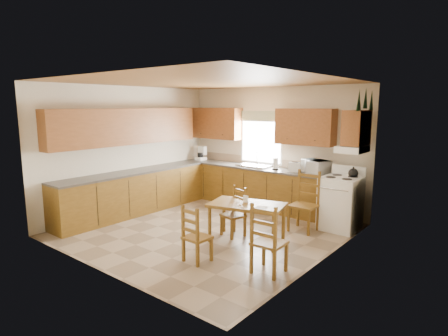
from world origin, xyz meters
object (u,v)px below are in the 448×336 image
Objects in this scene: microwave at (316,167)px; chair_near_right at (269,238)px; dining_table at (247,223)px; chair_near_left at (197,233)px; chair_far_right at (233,212)px; chair_far_left at (304,202)px; stove at (340,204)px.

chair_near_right is at bearing -54.51° from microwave.
chair_near_left reaches higher than dining_table.
chair_near_right is (0.62, -2.73, -0.57)m from microwave.
microwave is 0.49× the size of chair_near_right.
chair_near_left is 1.24m from chair_far_right.
chair_near_right is 1.15× the size of chair_far_right.
chair_far_left is at bearing -102.00° from chair_near_left.
chair_far_left is 1.33m from chair_far_right.
microwave is 2.09m from dining_table.
chair_near_left is at bearing -109.21° from dining_table.
microwave is 2.07m from chair_far_right.
chair_near_right is (1.03, 0.34, 0.07)m from chair_near_left.
chair_far_left reaches higher than stove.
stove is at bearing -93.60° from chair_near_right.
microwave reaches higher than chair_far_left.
chair_near_right is (0.94, -0.79, 0.17)m from dining_table.
microwave is at bearing 101.07° from chair_far_left.
chair_far_right is (-1.29, 0.87, -0.06)m from chair_near_right.
microwave is 0.45× the size of chair_far_left.
stove reaches higher than chair_near_left.
chair_far_left is at bearing 50.90° from dining_table.
stove is 1.90m from dining_table.
chair_far_left is (0.58, 2.23, 0.12)m from chair_near_left.
microwave is at bearing 155.20° from stove.
stove is 0.72m from chair_far_left.
stove is at bearing -2.49° from microwave.
chair_far_right is at bearing -130.44° from stove.
dining_table is (-0.32, -1.93, -0.74)m from microwave.
chair_near_left is 1.09m from chair_near_right.
microwave is 2.85m from chair_near_right.
chair_near_left is 0.98× the size of chair_far_right.
stove is 0.98× the size of chair_near_right.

